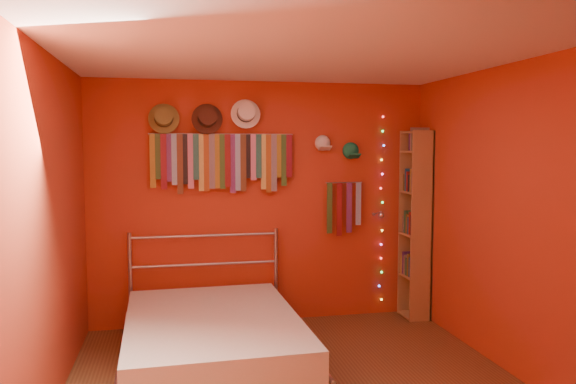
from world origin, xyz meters
TOP-DOWN VIEW (x-y plane):
  - back_wall at (0.00, 1.75)m, footprint 3.50×0.02m
  - right_wall at (1.75, 0.00)m, footprint 0.02×3.50m
  - left_wall at (-1.75, 0.00)m, footprint 0.02×3.50m
  - ceiling at (0.00, 0.00)m, footprint 3.50×3.50m
  - tie_rack at (-0.41, 1.68)m, footprint 1.45×0.03m
  - small_tie_rack at (0.87, 1.69)m, footprint 0.40×0.03m
  - fedora_olive at (-0.98, 1.65)m, footprint 0.30×0.16m
  - fedora_brown at (-0.56, 1.65)m, footprint 0.31×0.17m
  - fedora_white at (-0.17, 1.65)m, footprint 0.30×0.16m
  - cap_white at (0.64, 1.70)m, footprint 0.17×0.22m
  - cap_green at (0.95, 1.70)m, footprint 0.18×0.22m
  - fairy_lights at (1.31, 1.71)m, footprint 0.05×0.02m
  - reading_lamp at (1.22, 1.54)m, footprint 0.06×0.26m
  - bookshelf at (1.66, 1.53)m, footprint 0.25×0.34m
  - bed at (-0.60, 0.61)m, footprint 1.55×2.07m

SIDE VIEW (x-z plane):
  - bed at x=-0.60m, z-range -0.27..0.73m
  - bookshelf at x=1.66m, z-range 0.02..2.02m
  - reading_lamp at x=1.22m, z-range 1.08..1.16m
  - fairy_lights at x=1.31m, z-range 0.15..2.16m
  - small_tie_rack at x=0.87m, z-range 0.92..1.49m
  - back_wall at x=0.00m, z-range 0.00..2.50m
  - right_wall at x=1.75m, z-range 0.00..2.50m
  - left_wall at x=-1.75m, z-range 0.00..2.50m
  - tie_rack at x=-0.41m, z-range 1.40..2.01m
  - cap_green at x=0.95m, z-range 1.70..1.88m
  - cap_white at x=0.64m, z-range 1.78..1.95m
  - fedora_olive at x=-0.98m, z-range 1.97..2.26m
  - fedora_brown at x=-0.56m, z-range 1.96..2.27m
  - fedora_white at x=-0.17m, z-range 2.02..2.32m
  - ceiling at x=0.00m, z-range 2.49..2.51m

